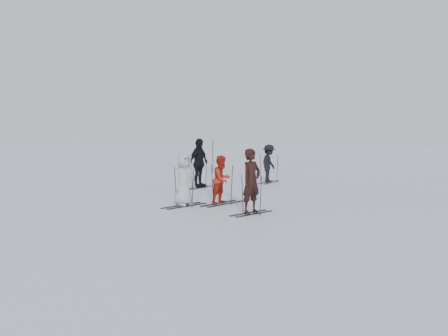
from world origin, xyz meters
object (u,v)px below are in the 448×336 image
skier_near_dark (251,182)px  piste_marker (213,156)px  skier_grey (184,180)px  skier_red (222,180)px  skier_uphill_far (269,164)px  skier_uphill_left (199,163)px

skier_near_dark → piste_marker: skier_near_dark is taller
skier_grey → skier_red: bearing=-28.1°
piste_marker → skier_grey: bearing=-66.2°
skier_red → skier_uphill_far: skier_uphill_far is taller
piste_marker → skier_uphill_left: bearing=-66.5°
piste_marker → skier_near_dark: bearing=-57.3°
skier_near_dark → skier_red: size_ratio=1.19×
skier_grey → skier_uphill_left: bearing=38.7°
skier_grey → skier_uphill_left: (-1.96, 4.35, 0.18)m
skier_uphill_left → skier_uphill_far: skier_uphill_left is taller
skier_red → skier_near_dark: bearing=-116.7°
skier_uphill_left → skier_red: bearing=-135.5°
skier_near_dark → skier_uphill_left: 6.40m
skier_red → piste_marker: 11.43m
skier_red → piste_marker: size_ratio=0.86×
skier_near_dark → skier_uphill_far: size_ratio=1.09×
skier_red → skier_uphill_left: (-2.80, 3.44, 0.23)m
skier_near_dark → skier_grey: (-2.41, 0.34, -0.10)m
skier_red → skier_uphill_left: size_ratio=0.77×
skier_red → piste_marker: (-5.62, 9.95, 0.12)m
skier_red → piste_marker: piste_marker is taller
skier_grey → piste_marker: bearing=38.3°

